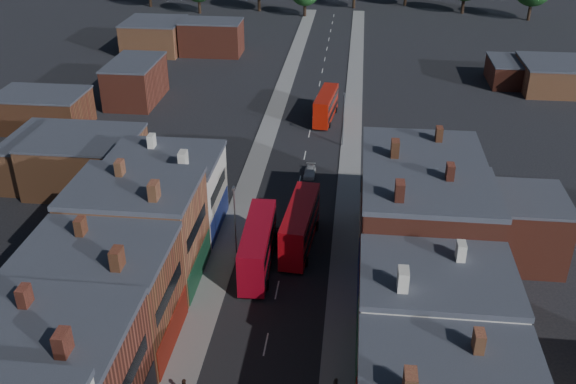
% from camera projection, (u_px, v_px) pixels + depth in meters
% --- Properties ---
extents(pavement_west, '(3.00, 200.00, 0.12)m').
position_uv_depth(pavement_west, '(254.00, 171.00, 87.16)').
color(pavement_west, gray).
rests_on(pavement_west, ground).
extents(pavement_east, '(3.00, 200.00, 0.12)m').
position_uv_depth(pavement_east, '(349.00, 176.00, 85.91)').
color(pavement_east, gray).
rests_on(pavement_east, ground).
extents(lamp_post_2, '(0.25, 0.70, 8.12)m').
position_uv_depth(lamp_post_2, '(235.00, 216.00, 67.32)').
color(lamp_post_2, slate).
rests_on(lamp_post_2, ground).
extents(lamp_post_3, '(0.25, 0.70, 8.12)m').
position_uv_depth(lamp_post_3, '(344.00, 116.00, 92.60)').
color(lamp_post_3, slate).
rests_on(lamp_post_3, ground).
extents(bus_0, '(3.18, 11.68, 5.01)m').
position_uv_depth(bus_0, '(258.00, 246.00, 65.98)').
color(bus_0, '#A5091B').
rests_on(bus_0, ground).
extents(bus_1, '(3.57, 11.73, 4.99)m').
position_uv_depth(bus_1, '(300.00, 225.00, 69.65)').
color(bus_1, '#B80A12').
rests_on(bus_1, ground).
extents(bus_2, '(3.51, 10.67, 4.52)m').
position_uv_depth(bus_2, '(326.00, 105.00, 102.84)').
color(bus_2, '#A51507').
rests_on(bus_2, ground).
extents(car_2, '(2.04, 4.00, 1.08)m').
position_uv_depth(car_2, '(276.00, 237.00, 71.53)').
color(car_2, black).
rests_on(car_2, ground).
extents(car_3, '(1.53, 3.69, 1.07)m').
position_uv_depth(car_3, '(310.00, 172.00, 86.00)').
color(car_3, silver).
rests_on(car_3, ground).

